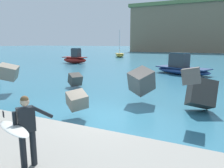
% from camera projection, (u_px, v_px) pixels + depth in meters
% --- Properties ---
extents(ground_plane, '(400.00, 400.00, 0.00)m').
position_uv_depth(ground_plane, '(103.00, 116.00, 9.62)').
color(ground_plane, '#2D6B84').
extents(walkway_path, '(48.00, 4.40, 0.24)m').
position_uv_depth(walkway_path, '(35.00, 155.00, 6.06)').
color(walkway_path, gray).
rests_on(walkway_path, ground).
extents(breakwater_jetty, '(32.63, 7.32, 2.54)m').
position_uv_depth(breakwater_jetty, '(82.00, 80.00, 12.57)').
color(breakwater_jetty, gray).
rests_on(breakwater_jetty, ground).
extents(surfer_with_board, '(2.03, 1.53, 1.78)m').
position_uv_depth(surfer_with_board, '(22.00, 128.00, 5.03)').
color(surfer_with_board, black).
rests_on(surfer_with_board, walkway_path).
extents(boat_near_left, '(4.17, 1.83, 2.41)m').
position_uv_depth(boat_near_left, '(75.00, 59.00, 34.69)').
color(boat_near_left, maroon).
rests_on(boat_near_left, ground).
extents(boat_near_centre, '(6.27, 4.30, 2.23)m').
position_uv_depth(boat_near_centre, '(182.00, 68.00, 22.51)').
color(boat_near_centre, navy).
rests_on(boat_near_centre, ground).
extents(boat_mid_left, '(3.82, 4.57, 6.13)m').
position_uv_depth(boat_mid_left, '(120.00, 55.00, 49.95)').
color(boat_mid_left, '#EAC64C').
rests_on(boat_mid_left, ground).
extents(station_building_annex, '(7.85, 5.54, 5.04)m').
position_uv_depth(station_building_annex, '(200.00, 1.00, 86.16)').
color(station_building_annex, silver).
rests_on(station_building_annex, headland_bluff).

